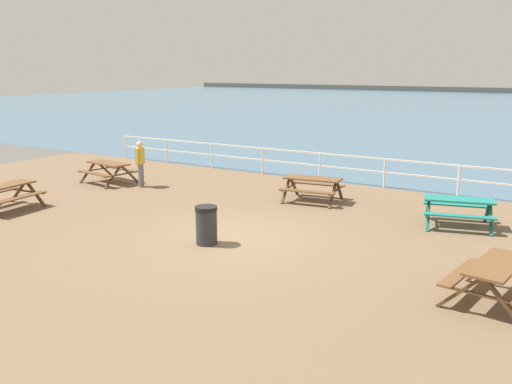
# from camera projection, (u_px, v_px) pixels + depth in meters

# --- Properties ---
(ground_plane) EXTENTS (30.00, 24.00, 0.20)m
(ground_plane) POSITION_uv_depth(u_px,v_px,m) (234.00, 242.00, 13.88)
(ground_plane) COLOR brown
(seaward_railing) EXTENTS (23.07, 0.07, 1.08)m
(seaward_railing) POSITION_uv_depth(u_px,v_px,m) (351.00, 164.00, 20.12)
(seaward_railing) COLOR white
(seaward_railing) RESTS_ON ground
(picnic_table_near_left) EXTENTS (1.99, 1.76, 0.80)m
(picnic_table_near_left) POSITION_uv_depth(u_px,v_px,m) (108.00, 168.00, 20.39)
(picnic_table_near_left) COLOR brown
(picnic_table_near_left) RESTS_ON ground
(picnic_table_near_right) EXTENTS (2.13, 1.92, 0.80)m
(picnic_table_near_right) POSITION_uv_depth(u_px,v_px,m) (459.00, 205.00, 14.76)
(picnic_table_near_right) COLOR #1E7A70
(picnic_table_near_right) RESTS_ON ground
(picnic_table_mid_centre) EXTENTS (1.75, 1.99, 0.80)m
(picnic_table_mid_centre) POSITION_uv_depth(u_px,v_px,m) (496.00, 273.00, 9.87)
(picnic_table_mid_centre) COLOR brown
(picnic_table_mid_centre) RESTS_ON ground
(picnic_table_far_left) EXTENTS (2.00, 1.76, 0.80)m
(picnic_table_far_left) POSITION_uv_depth(u_px,v_px,m) (313.00, 184.00, 17.56)
(picnic_table_far_left) COLOR brown
(picnic_table_far_left) RESTS_ON ground
(picnic_table_far_right) EXTENTS (1.68, 1.93, 0.80)m
(picnic_table_far_right) POSITION_uv_depth(u_px,v_px,m) (5.00, 191.00, 16.50)
(picnic_table_far_right) COLOR brown
(picnic_table_far_right) RESTS_ON ground
(visitor) EXTENTS (0.33, 0.50, 1.66)m
(visitor) POSITION_uv_depth(u_px,v_px,m) (140.00, 161.00, 19.65)
(visitor) COLOR slate
(visitor) RESTS_ON ground
(litter_bin) EXTENTS (0.55, 0.55, 0.95)m
(litter_bin) POSITION_uv_depth(u_px,v_px,m) (206.00, 225.00, 13.29)
(litter_bin) COLOR #2D2D33
(litter_bin) RESTS_ON ground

